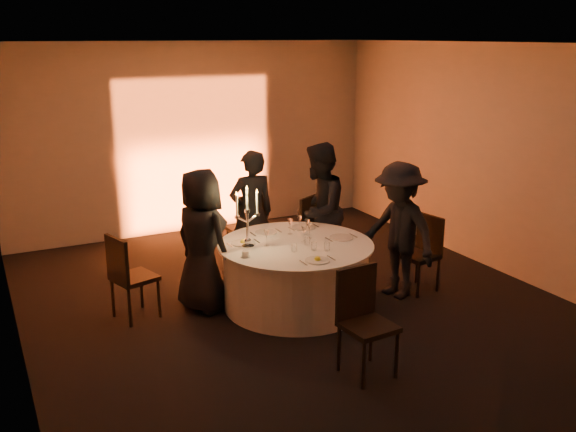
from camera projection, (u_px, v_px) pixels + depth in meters
name	position (u px, v px, depth m)	size (l,w,h in m)	color
floor	(296.00, 305.00, 7.60)	(7.00, 7.00, 0.00)	black
ceiling	(296.00, 43.00, 6.78)	(7.00, 7.00, 0.00)	white
wall_back	(195.00, 138.00, 10.19)	(7.00, 7.00, 0.00)	#A49F98
wall_front	(543.00, 288.00, 4.18)	(7.00, 7.00, 0.00)	#A49F98
wall_left	(7.00, 214.00, 5.89)	(7.00, 7.00, 0.00)	#A49F98
wall_right	(497.00, 159.00, 8.48)	(7.00, 7.00, 0.00)	#A49F98
uplighter_fixture	(204.00, 230.00, 10.33)	(0.25, 0.12, 0.10)	black
banquet_table	(296.00, 275.00, 7.49)	(1.80, 1.80, 0.77)	black
chair_left	(127.00, 273.00, 7.08)	(0.54, 0.54, 0.99)	black
chair_back_left	(249.00, 225.00, 8.76)	(0.46, 0.46, 1.03)	black
chair_back_right	(303.00, 227.00, 8.70)	(0.60, 0.60, 1.02)	black
chair_right	(423.00, 249.00, 7.95)	(0.48, 0.48, 0.94)	black
chair_front	(363.00, 315.00, 5.97)	(0.48, 0.48, 1.02)	black
guest_left	(202.00, 241.00, 7.28)	(0.81, 0.53, 1.66)	black
guest_back_left	(252.00, 213.00, 8.38)	(0.61, 0.40, 1.67)	black
guest_back_right	(319.00, 211.00, 8.33)	(0.86, 0.67, 1.77)	black
guest_right	(399.00, 230.00, 7.68)	(1.07, 0.62, 1.66)	black
plate_left	(243.00, 242.00, 7.38)	(0.36, 0.28, 0.08)	silver
plate_back_left	(266.00, 232.00, 7.78)	(0.35, 0.26, 0.01)	silver
plate_back_right	(304.00, 227.00, 7.99)	(0.35, 0.29, 0.01)	silver
plate_right	(341.00, 238.00, 7.58)	(0.36, 0.28, 0.01)	silver
plate_front	(317.00, 259.00, 6.81)	(0.36, 0.27, 0.08)	silver
coffee_cup	(245.00, 254.00, 6.93)	(0.11, 0.11, 0.07)	silver
candelabra	(247.00, 226.00, 7.18)	(0.30, 0.15, 0.72)	silver
wine_glass_a	(267.00, 234.00, 7.27)	(0.07, 0.07, 0.19)	white
wine_glass_b	(304.00, 231.00, 7.41)	(0.07, 0.07, 0.19)	white
wine_glass_c	(307.00, 224.00, 7.68)	(0.07, 0.07, 0.19)	white
wine_glass_d	(309.00, 227.00, 7.53)	(0.07, 0.07, 0.19)	white
wine_glass_e	(299.00, 220.00, 7.83)	(0.07, 0.07, 0.19)	white
wine_glass_f	(290.00, 223.00, 7.70)	(0.07, 0.07, 0.19)	white
tumbler_a	(327.00, 247.00, 7.14)	(0.07, 0.07, 0.09)	white
tumbler_b	(294.00, 248.00, 7.10)	(0.07, 0.07, 0.09)	white
tumbler_c	(307.00, 241.00, 7.34)	(0.07, 0.07, 0.09)	white
tumbler_d	(314.00, 246.00, 7.15)	(0.07, 0.07, 0.09)	white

